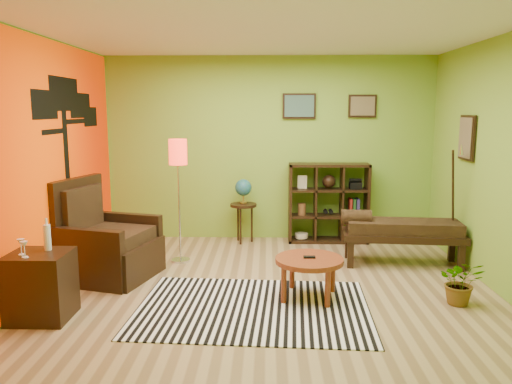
{
  "coord_description": "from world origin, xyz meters",
  "views": [
    {
      "loc": [
        -0.04,
        -5.42,
        1.99
      ],
      "look_at": [
        -0.16,
        0.3,
        1.05
      ],
      "focal_mm": 35.0,
      "sensor_mm": 36.0,
      "label": 1
    }
  ],
  "objects_px": {
    "globe_table": "(243,195)",
    "bench": "(400,230)",
    "potted_plant": "(460,287)",
    "armchair": "(105,247)",
    "coffee_table": "(309,264)",
    "cube_shelf": "(329,203)",
    "side_cabinet": "(41,285)",
    "floor_lamp": "(178,163)"
  },
  "relations": [
    {
      "from": "globe_table",
      "to": "bench",
      "type": "relative_size",
      "value": 0.61
    },
    {
      "from": "bench",
      "to": "potted_plant",
      "type": "height_order",
      "value": "bench"
    },
    {
      "from": "armchair",
      "to": "bench",
      "type": "distance_m",
      "value": 3.71
    },
    {
      "from": "coffee_table",
      "to": "bench",
      "type": "bearing_deg",
      "value": 43.69
    },
    {
      "from": "globe_table",
      "to": "cube_shelf",
      "type": "relative_size",
      "value": 0.81
    },
    {
      "from": "bench",
      "to": "armchair",
      "type": "bearing_deg",
      "value": -171.4
    },
    {
      "from": "side_cabinet",
      "to": "globe_table",
      "type": "xyz_separation_m",
      "value": [
        1.81,
        2.85,
        0.4
      ]
    },
    {
      "from": "bench",
      "to": "potted_plant",
      "type": "bearing_deg",
      "value": -78.15
    },
    {
      "from": "coffee_table",
      "to": "bench",
      "type": "relative_size",
      "value": 0.45
    },
    {
      "from": "bench",
      "to": "floor_lamp",
      "type": "bearing_deg",
      "value": 178.76
    },
    {
      "from": "side_cabinet",
      "to": "globe_table",
      "type": "relative_size",
      "value": 1.0
    },
    {
      "from": "floor_lamp",
      "to": "globe_table",
      "type": "xyz_separation_m",
      "value": [
        0.79,
        0.99,
        -0.58
      ]
    },
    {
      "from": "floor_lamp",
      "to": "globe_table",
      "type": "relative_size",
      "value": 1.68
    },
    {
      "from": "globe_table",
      "to": "potted_plant",
      "type": "height_order",
      "value": "globe_table"
    },
    {
      "from": "side_cabinet",
      "to": "coffee_table",
      "type": "bearing_deg",
      "value": 12.66
    },
    {
      "from": "coffee_table",
      "to": "floor_lamp",
      "type": "height_order",
      "value": "floor_lamp"
    },
    {
      "from": "cube_shelf",
      "to": "armchair",
      "type": "bearing_deg",
      "value": -149.87
    },
    {
      "from": "bench",
      "to": "cube_shelf",
      "type": "bearing_deg",
      "value": 124.56
    },
    {
      "from": "coffee_table",
      "to": "floor_lamp",
      "type": "bearing_deg",
      "value": 141.45
    },
    {
      "from": "floor_lamp",
      "to": "side_cabinet",
      "type": "bearing_deg",
      "value": -118.7
    },
    {
      "from": "side_cabinet",
      "to": "globe_table",
      "type": "bearing_deg",
      "value": 57.56
    },
    {
      "from": "side_cabinet",
      "to": "potted_plant",
      "type": "bearing_deg",
      "value": 6.14
    },
    {
      "from": "bench",
      "to": "globe_table",
      "type": "bearing_deg",
      "value": 153.11
    },
    {
      "from": "armchair",
      "to": "bench",
      "type": "height_order",
      "value": "armchair"
    },
    {
      "from": "globe_table",
      "to": "bench",
      "type": "bearing_deg",
      "value": -26.89
    },
    {
      "from": "bench",
      "to": "potted_plant",
      "type": "relative_size",
      "value": 3.3
    },
    {
      "from": "floor_lamp",
      "to": "cube_shelf",
      "type": "distance_m",
      "value": 2.45
    },
    {
      "from": "armchair",
      "to": "bench",
      "type": "relative_size",
      "value": 0.75
    },
    {
      "from": "cube_shelf",
      "to": "potted_plant",
      "type": "height_order",
      "value": "cube_shelf"
    },
    {
      "from": "side_cabinet",
      "to": "cube_shelf",
      "type": "bearing_deg",
      "value": 43.21
    },
    {
      "from": "globe_table",
      "to": "side_cabinet",
      "type": "bearing_deg",
      "value": -122.44
    },
    {
      "from": "floor_lamp",
      "to": "cube_shelf",
      "type": "xyz_separation_m",
      "value": [
        2.09,
        1.06,
        -0.71
      ]
    },
    {
      "from": "armchair",
      "to": "side_cabinet",
      "type": "relative_size",
      "value": 1.23
    },
    {
      "from": "coffee_table",
      "to": "globe_table",
      "type": "relative_size",
      "value": 0.75
    },
    {
      "from": "side_cabinet",
      "to": "armchair",
      "type": "bearing_deg",
      "value": 79.94
    },
    {
      "from": "side_cabinet",
      "to": "cube_shelf",
      "type": "relative_size",
      "value": 0.81
    },
    {
      "from": "potted_plant",
      "to": "armchair",
      "type": "bearing_deg",
      "value": 168.59
    },
    {
      "from": "armchair",
      "to": "coffee_table",
      "type": "bearing_deg",
      "value": -15.34
    },
    {
      "from": "bench",
      "to": "coffee_table",
      "type": "bearing_deg",
      "value": -136.31
    },
    {
      "from": "globe_table",
      "to": "cube_shelf",
      "type": "xyz_separation_m",
      "value": [
        1.3,
        0.07,
        -0.13
      ]
    },
    {
      "from": "coffee_table",
      "to": "cube_shelf",
      "type": "distance_m",
      "value": 2.4
    },
    {
      "from": "coffee_table",
      "to": "armchair",
      "type": "xyz_separation_m",
      "value": [
        -2.4,
        0.66,
        -0.02
      ]
    }
  ]
}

